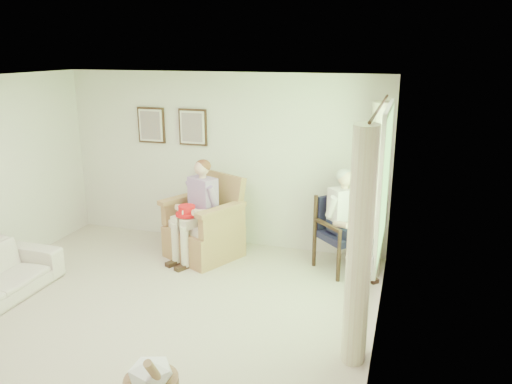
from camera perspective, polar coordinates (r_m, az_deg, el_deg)
floor at (r=5.73m, az=-13.96°, el=-15.08°), size 5.50×5.50×0.00m
back_wall at (r=7.57m, az=-3.89°, el=3.68°), size 5.00×0.04×2.60m
right_wall at (r=4.44m, az=13.73°, el=-5.82°), size 0.04×5.50×2.60m
ceiling at (r=4.94m, az=-16.02°, el=11.74°), size 5.00×5.50×0.02m
window at (r=5.50m, az=14.47°, el=1.50°), size 0.13×2.50×1.63m
curtain_left at (r=4.71m, az=11.74°, el=-6.37°), size 0.34×0.34×2.30m
curtain_right at (r=6.57m, az=13.56°, el=-0.03°), size 0.34×0.34×2.30m
framed_print_left at (r=7.93m, az=-11.90°, el=7.48°), size 0.45×0.05×0.55m
framed_print_right at (r=7.62m, az=-7.25°, el=7.35°), size 0.45×0.05×0.55m
wicker_armchair at (r=7.28m, az=-5.88°, el=-4.47°), size 0.92×0.91×1.18m
wood_armchair at (r=6.93m, az=10.20°, el=-4.22°), size 0.65×0.61×0.99m
person_wicker at (r=7.00m, az=-6.49°, el=-1.29°), size 0.40×0.63×1.42m
person_dark at (r=6.69m, az=10.13°, el=-2.55°), size 0.40×0.63×1.38m
red_hat at (r=6.92m, az=-7.90°, el=-2.21°), size 0.31×0.31×0.14m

